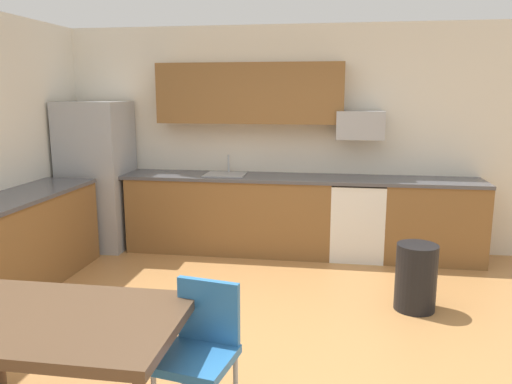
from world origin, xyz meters
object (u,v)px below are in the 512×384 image
(chair_near_table, at_px, (201,344))
(trash_bin, at_px, (416,277))
(oven_range, at_px, (357,219))
(microwave, at_px, (360,125))
(refrigerator, at_px, (97,176))
(dining_table, at_px, (53,326))

(chair_near_table, distance_m, trash_bin, 2.37)
(oven_range, height_order, microwave, microwave)
(oven_range, relative_size, trash_bin, 1.52)
(trash_bin, bearing_deg, chair_near_table, -128.30)
(chair_near_table, bearing_deg, refrigerator, 124.20)
(oven_range, bearing_deg, dining_table, -116.56)
(microwave, xyz_separation_m, trash_bin, (0.47, -1.53, -1.24))
(oven_range, distance_m, dining_table, 3.93)
(microwave, bearing_deg, refrigerator, -176.75)
(oven_range, relative_size, microwave, 1.69)
(oven_range, distance_m, microwave, 1.09)
(oven_range, distance_m, trash_bin, 1.52)
(microwave, relative_size, chair_near_table, 0.64)
(oven_range, xyz_separation_m, microwave, (-0.00, 0.10, 1.09))
(refrigerator, distance_m, dining_table, 3.72)
(chair_near_table, bearing_deg, oven_range, 73.19)
(oven_range, xyz_separation_m, dining_table, (-1.75, -3.51, 0.21))
(dining_table, relative_size, trash_bin, 2.33)
(microwave, bearing_deg, oven_range, -90.00)
(dining_table, distance_m, chair_near_table, 0.81)
(chair_near_table, bearing_deg, microwave, 73.66)
(oven_range, distance_m, chair_near_table, 3.43)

